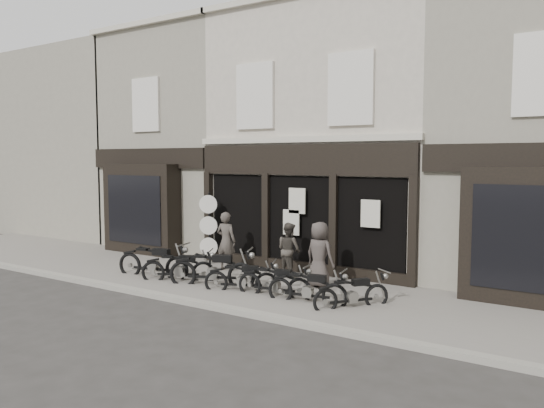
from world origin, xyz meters
The scene contains 17 objects.
ground_plane centered at (0.00, 0.00, 0.00)m, with size 90.00×90.00×0.00m, color #2D2B28.
pavement centered at (0.00, 0.90, 0.06)m, with size 30.00×4.20×0.12m, color slate.
kerb centered at (0.00, -1.25, 0.07)m, with size 30.00×0.25×0.13m, color gray.
central_building centered at (0.00, 5.95, 4.08)m, with size 7.30×6.22×8.34m.
neighbour_left centered at (-6.35, 5.90, 4.04)m, with size 5.60×6.73×8.34m.
filler_left centered at (-14.50, 6.00, 4.10)m, with size 11.00×6.00×8.20m, color gray.
motorcycle_0 centered at (-3.19, 0.12, 0.45)m, with size 2.33×0.78×1.12m.
motorcycle_1 centered at (-2.21, 0.13, 0.40)m, with size 1.89×1.25×0.99m.
motorcycle_2 centered at (-1.08, 0.22, 0.45)m, with size 2.21×1.24×1.13m.
motorcycle_3 centered at (-0.06, 0.14, 0.37)m, with size 1.81×1.04×0.93m.
motorcycle_4 centered at (0.91, 0.19, 0.38)m, with size 1.98×0.56×0.95m.
motorcycle_5 centered at (1.88, 0.12, 0.38)m, with size 1.98×0.60×0.95m.
motorcycle_6 centered at (2.92, 0.31, 0.36)m, with size 1.34×1.62×0.91m.
man_left centered at (-1.94, 1.89, 1.01)m, with size 0.65×0.42×1.77m, color #433D37.
man_centre centered at (0.11, 2.17, 0.90)m, with size 0.76×0.59×1.56m, color #3D3831.
man_right centered at (1.42, 1.54, 0.98)m, with size 0.84×0.55×1.72m, color #413A36.
advert_sign_post centered at (-3.00, 2.37, 1.17)m, with size 0.55×0.38×2.41m.
Camera 1 is at (7.83, -10.60, 3.48)m, focal length 35.00 mm.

